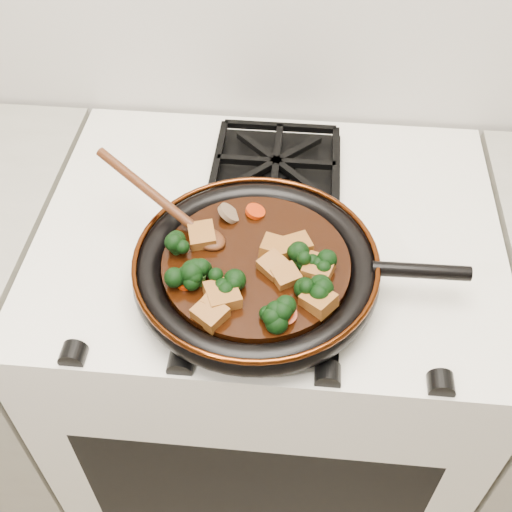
{
  "coord_description": "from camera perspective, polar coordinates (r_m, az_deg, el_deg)",
  "views": [
    {
      "loc": [
        0.05,
        0.94,
        1.65
      ],
      "look_at": [
        -0.01,
        1.56,
        0.97
      ],
      "focal_mm": 45.0,
      "sensor_mm": 36.0,
      "label": 1
    }
  ],
  "objects": [
    {
      "name": "tofu_cube_6",
      "position": [
        0.94,
        3.8,
        0.95
      ],
      "size": [
        0.05,
        0.05,
        0.02
      ],
      "primitive_type": "cube",
      "rotation": [
        -0.06,
        0.06,
        1.98
      ],
      "color": "brown",
      "rests_on": "braising_sauce"
    },
    {
      "name": "broccoli_floret_1",
      "position": [
        0.88,
        -2.83,
        -2.72
      ],
      "size": [
        0.09,
        0.09,
        0.07
      ],
      "primitive_type": null,
      "rotation": [
        -0.18,
        -0.1,
        0.65
      ],
      "color": "black",
      "rests_on": "braising_sauce"
    },
    {
      "name": "broccoli_floret_2",
      "position": [
        0.9,
        -6.48,
        -2.21
      ],
      "size": [
        0.09,
        0.09,
        0.07
      ],
      "primitive_type": null,
      "rotation": [
        -0.22,
        0.15,
        2.64
      ],
      "color": "black",
      "rests_on": "braising_sauce"
    },
    {
      "name": "broccoli_floret_6",
      "position": [
        0.92,
        3.62,
        -0.26
      ],
      "size": [
        0.09,
        0.09,
        0.07
      ],
      "primitive_type": null,
      "rotation": [
        -0.11,
        0.18,
        0.77
      ],
      "color": "black",
      "rests_on": "braising_sauce"
    },
    {
      "name": "tofu_cube_9",
      "position": [
        0.94,
        1.55,
        0.73
      ],
      "size": [
        0.04,
        0.05,
        0.03
      ],
      "primitive_type": "cube",
      "rotation": [
        0.09,
        0.11,
        1.39
      ],
      "color": "brown",
      "rests_on": "braising_sauce"
    },
    {
      "name": "tofu_cube_8",
      "position": [
        0.9,
        2.68,
        -1.86
      ],
      "size": [
        0.05,
        0.05,
        0.02
      ],
      "primitive_type": "cube",
      "rotation": [
        0.09,
        -0.04,
        0.56
      ],
      "color": "brown",
      "rests_on": "braising_sauce"
    },
    {
      "name": "tofu_cube_0",
      "position": [
        0.87,
        -3.52,
        -4.03
      ],
      "size": [
        0.05,
        0.05,
        0.03
      ],
      "primitive_type": "cube",
      "rotation": [
        0.12,
        0.06,
        1.21
      ],
      "color": "brown",
      "rests_on": "braising_sauce"
    },
    {
      "name": "braising_sauce",
      "position": [
        0.94,
        0.0,
        -0.87
      ],
      "size": [
        0.27,
        0.27,
        0.02
      ],
      "primitive_type": "cylinder",
      "color": "black",
      "rests_on": "skillet"
    },
    {
      "name": "carrot_coin_3",
      "position": [
        0.86,
        2.65,
        -5.22
      ],
      "size": [
        0.03,
        0.03,
        0.02
      ],
      "primitive_type": "cylinder",
      "rotation": [
        0.25,
        0.09,
        0.0
      ],
      "color": "#B62905",
      "rests_on": "braising_sauce"
    },
    {
      "name": "tofu_cube_5",
      "position": [
        0.87,
        5.58,
        -4.01
      ],
      "size": [
        0.06,
        0.06,
        0.03
      ],
      "primitive_type": "cube",
      "rotation": [
        0.0,
        0.12,
        2.47
      ],
      "color": "brown",
      "rests_on": "braising_sauce"
    },
    {
      "name": "mushroom_slice_1",
      "position": [
        0.89,
        5.26,
        -3.06
      ],
      "size": [
        0.04,
        0.04,
        0.03
      ],
      "primitive_type": "cylinder",
      "rotation": [
        0.75,
        0.0,
        2.1
      ],
      "color": "brown",
      "rests_on": "braising_sauce"
    },
    {
      "name": "tofu_cube_3",
      "position": [
        0.88,
        -3.0,
        -3.57
      ],
      "size": [
        0.06,
        0.06,
        0.03
      ],
      "primitive_type": "cube",
      "rotation": [
        0.0,
        0.05,
        0.42
      ],
      "color": "brown",
      "rests_on": "braising_sauce"
    },
    {
      "name": "tofu_cube_2",
      "position": [
        0.91,
        1.57,
        -0.91
      ],
      "size": [
        0.05,
        0.05,
        0.03
      ],
      "primitive_type": "cube",
      "rotation": [
        -0.09,
        -0.1,
        2.4
      ],
      "color": "brown",
      "rests_on": "braising_sauce"
    },
    {
      "name": "broccoli_floret_7",
      "position": [
        0.94,
        -7.2,
        0.81
      ],
      "size": [
        0.07,
        0.07,
        0.07
      ],
      "primitive_type": null,
      "rotation": [
        -0.17,
        0.14,
        3.0
      ],
      "color": "black",
      "rests_on": "braising_sauce"
    },
    {
      "name": "broccoli_floret_0",
      "position": [
        0.88,
        5.07,
        -3.1
      ],
      "size": [
        0.09,
        0.09,
        0.06
      ],
      "primitive_type": null,
      "rotation": [
        0.24,
        -0.06,
        0.69
      ],
      "color": "black",
      "rests_on": "braising_sauce"
    },
    {
      "name": "tofu_cube_4",
      "position": [
        0.91,
        5.57,
        -1.22
      ],
      "size": [
        0.05,
        0.05,
        0.03
      ],
      "primitive_type": "cube",
      "rotation": [
        -0.01,
        0.03,
        1.27
      ],
      "color": "brown",
      "rests_on": "braising_sauce"
    },
    {
      "name": "wooden_spoon",
      "position": [
        0.97,
        -6.97,
        3.71
      ],
      "size": [
        0.14,
        0.1,
        0.22
      ],
      "rotation": [
        0.0,
        0.0,
        2.6
      ],
      "color": "#4C2410",
      "rests_on": "braising_sauce"
    },
    {
      "name": "broccoli_floret_3",
      "position": [
        0.91,
        5.58,
        -0.78
      ],
      "size": [
        0.09,
        0.09,
        0.06
      ],
      "primitive_type": null,
      "rotation": [
        0.2,
        0.01,
        0.92
      ],
      "color": "black",
      "rests_on": "braising_sauce"
    },
    {
      "name": "broccoli_floret_5",
      "position": [
        0.86,
        1.69,
        -5.21
      ],
      "size": [
        0.07,
        0.07,
        0.05
      ],
      "primitive_type": null,
      "rotation": [
        -0.0,
        0.0,
        3.01
      ],
      "color": "black",
      "rests_on": "braising_sauce"
    },
    {
      "name": "broccoli_floret_4",
      "position": [
        0.89,
        -4.93,
        -1.92
      ],
      "size": [
        0.09,
        0.09,
        0.07
      ],
      "primitive_type": null,
      "rotation": [
        0.15,
        0.06,
        2.09
      ],
      "color": "black",
      "rests_on": "braising_sauce"
    },
    {
      "name": "burner_grate_front",
      "position": [
        0.96,
        0.59,
        -2.7
      ],
      "size": [
        0.23,
        0.23,
        0.03
      ],
      "primitive_type": null,
      "color": "black",
      "rests_on": "stove"
    },
    {
      "name": "stove",
      "position": [
        1.41,
        0.94,
        -10.36
      ],
      "size": [
        0.76,
        0.6,
        0.9
      ],
      "primitive_type": "cube",
      "color": "white",
      "rests_on": "ground"
    },
    {
      "name": "mushroom_slice_0",
      "position": [
        0.99,
        -2.42,
        3.8
      ],
      "size": [
        0.04,
        0.05,
        0.03
      ],
      "primitive_type": "cylinder",
      "rotation": [
        0.7,
        0.0,
        1.89
      ],
      "color": "brown",
      "rests_on": "braising_sauce"
    },
    {
      "name": "carrot_coin_0",
      "position": [
        0.9,
        -6.24,
        -2.28
      ],
      "size": [
        0.03,
        0.03,
        0.01
      ],
      "primitive_type": "cylinder",
      "rotation": [
        -0.02,
        -0.19,
        0.0
      ],
      "color": "#B62905",
      "rests_on": "braising_sauce"
    },
    {
      "name": "mushroom_slice_2",
      "position": [
        0.9,
        5.78,
        -2.33
      ],
      "size": [
        0.04,
        0.04,
        0.03
      ],
      "primitive_type": "cylinder",
      "rotation": [
        0.97,
        0.0,
        1.03
      ],
      "color": "brown",
      "rests_on": "braising_sauce"
    },
    {
      "name": "carrot_coin_2",
      "position": [
        0.99,
        -0.06,
        3.98
      ],
      "size": [
        0.03,
        0.03,
        0.02
      ],
      "primitive_type": "cylinder",
      "rotation": [
        -0.01,
        0.3,
        0.0
      ],
      "color": "#B62905",
      "rests_on": "braising_sauce"
    },
    {
      "name": "tofu_cube_1",
      "position": [
        0.86,
        -4.09,
        -5.14
      ],
      "size": [
        0.05,
        0.06,
        0.03
      ],
      "primitive_type": "cube",
      "rotation": [
        -0.07,
        -0.04,
        2.52
      ],
      "color": "brown",
      "rests_on": "braising_sauce"
    },
    {
      "name": "burner_grate_back",
      "position": [
        1.15,
        1.8,
        8.02
      ],
      "size": [
        0.23,
        0.23,
        0.03
      ],
      "primitive_type": null,
      "color": "black",
      "rests_on": "stove"
    },
    {
      "name": "tofu_cube_10",
      "position": [
        0.93,
        2.61,
        0.58
      ],
      "size": [
        0.05,
        0.05,
        0.02
      ],
      "primitive_type": "cube",
      "rotation": [
        -0.05,
        0.09,
        0.57
      ],
      "color": "brown",
      "rests_on": "braising_sauce"
    },
    {
      "name": "carrot_coin_1",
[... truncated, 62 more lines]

